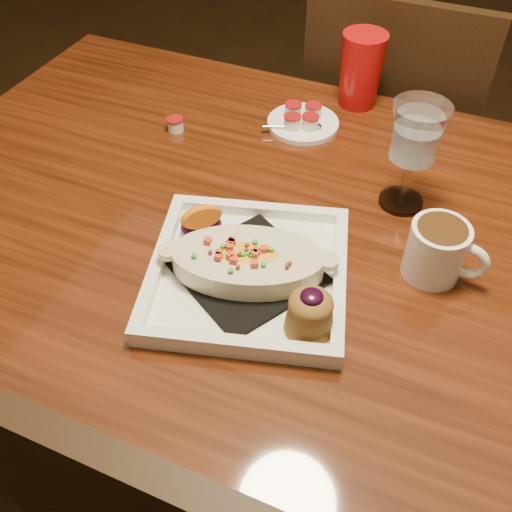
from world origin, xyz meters
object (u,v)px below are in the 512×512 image
at_px(coffee_mug, 438,250).
at_px(chair_far, 386,146).
at_px(plate, 253,270).
at_px(red_tumbler, 361,70).
at_px(goblet, 416,139).
at_px(table, 311,270).
at_px(saucer, 302,121).

bearing_deg(coffee_mug, chair_far, 110.35).
relative_size(plate, red_tumbler, 2.37).
xyz_separation_m(plate, goblet, (0.16, 0.27, 0.10)).
xyz_separation_m(table, saucer, (-0.12, 0.27, 0.11)).
bearing_deg(coffee_mug, plate, -148.49).
distance_m(chair_far, coffee_mug, 0.74).
bearing_deg(goblet, table, -132.64).
relative_size(chair_far, saucer, 6.57).
xyz_separation_m(chair_far, saucer, (-0.12, -0.36, 0.25)).
relative_size(table, goblet, 8.04).
bearing_deg(plate, coffee_mug, 11.89).
distance_m(plate, red_tumbler, 0.55).
distance_m(chair_far, plate, 0.82).
relative_size(coffee_mug, red_tumbler, 0.81).
bearing_deg(red_tumbler, goblet, -60.36).
relative_size(plate, saucer, 2.48).
height_order(saucer, red_tumbler, red_tumbler).
bearing_deg(plate, chair_far, 70.79).
distance_m(chair_far, red_tumbler, 0.39).
bearing_deg(table, red_tumbler, 96.68).
height_order(plate, coffee_mug, coffee_mug).
distance_m(table, saucer, 0.32).
bearing_deg(table, saucer, 114.12).
bearing_deg(goblet, chair_far, 102.39).
xyz_separation_m(coffee_mug, goblet, (-0.08, 0.14, 0.08)).
relative_size(goblet, red_tumbler, 1.26).
bearing_deg(red_tumbler, table, -83.32).
distance_m(table, red_tumbler, 0.44).
relative_size(chair_far, plate, 2.65).
relative_size(saucer, red_tumbler, 0.95).
relative_size(table, coffee_mug, 12.45).
height_order(chair_far, goblet, goblet).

